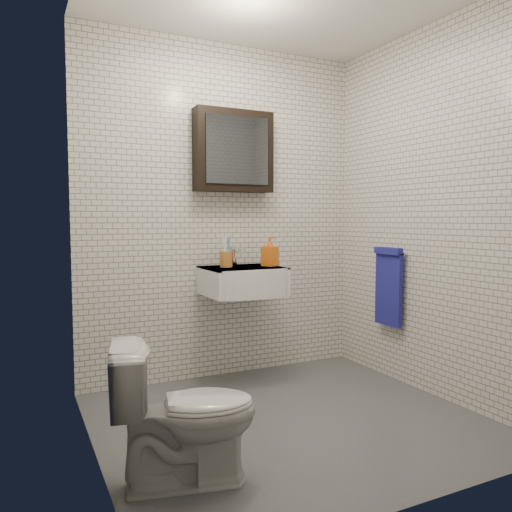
# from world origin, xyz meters

# --- Properties ---
(ground) EXTENTS (2.20, 2.00, 0.01)m
(ground) POSITION_xyz_m (0.00, 0.00, 0.01)
(ground) COLOR #4A4D52
(ground) RESTS_ON ground
(room_shell) EXTENTS (2.22, 2.02, 2.51)m
(room_shell) POSITION_xyz_m (0.00, 0.00, 1.47)
(room_shell) COLOR silver
(room_shell) RESTS_ON ground
(washbasin) EXTENTS (0.55, 0.50, 0.20)m
(washbasin) POSITION_xyz_m (0.05, 0.73, 0.76)
(washbasin) COLOR white
(washbasin) RESTS_ON room_shell
(faucet) EXTENTS (0.06, 0.20, 0.15)m
(faucet) POSITION_xyz_m (0.05, 0.93, 0.92)
(faucet) COLOR silver
(faucet) RESTS_ON washbasin
(mirror_cabinet) EXTENTS (0.60, 0.15, 0.60)m
(mirror_cabinet) POSITION_xyz_m (0.05, 0.93, 1.70)
(mirror_cabinet) COLOR black
(mirror_cabinet) RESTS_ON room_shell
(towel_rail) EXTENTS (0.09, 0.30, 0.58)m
(towel_rail) POSITION_xyz_m (1.04, 0.35, 0.72)
(towel_rail) COLOR silver
(towel_rail) RESTS_ON room_shell
(toothbrush_cup) EXTENTS (0.10, 0.10, 0.25)m
(toothbrush_cup) POSITION_xyz_m (-0.05, 0.83, 0.91)
(toothbrush_cup) COLOR #B26E2C
(toothbrush_cup) RESTS_ON washbasin
(soap_bottle) EXTENTS (0.13, 0.13, 0.22)m
(soap_bottle) POSITION_xyz_m (0.27, 0.75, 0.96)
(soap_bottle) COLOR orange
(soap_bottle) RESTS_ON washbasin
(toilet) EXTENTS (0.71, 0.50, 0.65)m
(toilet) POSITION_xyz_m (-0.77, -0.40, 0.33)
(toilet) COLOR silver
(toilet) RESTS_ON ground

